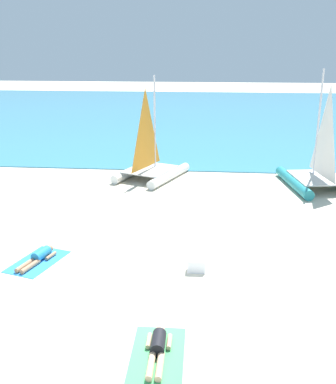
# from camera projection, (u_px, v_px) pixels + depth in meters

# --- Properties ---
(ground_plane) EXTENTS (120.00, 120.00, 0.00)m
(ground_plane) POSITION_uv_depth(u_px,v_px,m) (177.00, 189.00, 20.39)
(ground_plane) COLOR beige
(ocean_water) EXTENTS (120.00, 40.00, 0.05)m
(ocean_water) POSITION_uv_depth(u_px,v_px,m) (195.00, 114.00, 42.18)
(ocean_water) COLOR teal
(ocean_water) RESTS_ON ground
(sailboat_teal) EXTENTS (3.12, 4.30, 5.14)m
(sailboat_teal) POSITION_uv_depth(u_px,v_px,m) (318.00, 171.00, 20.42)
(sailboat_teal) COLOR teal
(sailboat_teal) RESTS_ON ground
(sailboat_white) EXTENTS (3.53, 4.27, 4.78)m
(sailboat_white) POSITION_uv_depth(u_px,v_px,m) (150.00, 163.00, 21.90)
(sailboat_white) COLOR white
(sailboat_white) RESTS_ON ground
(towel_left) EXTENTS (1.59, 2.13, 0.01)m
(towel_left) POSITION_uv_depth(u_px,v_px,m) (38.00, 261.00, 13.60)
(towel_left) COLOR #338CD8
(towel_left) RESTS_ON ground
(sunbather_left) EXTENTS (0.81, 1.55, 0.30)m
(sunbather_left) POSITION_uv_depth(u_px,v_px,m) (39.00, 257.00, 13.62)
(sunbather_left) COLOR #268CCC
(sunbather_left) RESTS_ON towel_left
(towel_right) EXTENTS (1.13, 1.92, 0.01)m
(towel_right) POSITION_uv_depth(u_px,v_px,m) (157.00, 354.00, 9.53)
(towel_right) COLOR #4CB266
(towel_right) RESTS_ON ground
(sunbather_right) EXTENTS (0.55, 1.56, 0.30)m
(sunbather_right) POSITION_uv_depth(u_px,v_px,m) (158.00, 347.00, 9.55)
(sunbather_right) COLOR black
(sunbather_right) RESTS_ON towel_right
(cooler_box) EXTENTS (0.50, 0.36, 0.36)m
(cooler_box) POSITION_uv_depth(u_px,v_px,m) (197.00, 265.00, 13.00)
(cooler_box) COLOR white
(cooler_box) RESTS_ON ground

